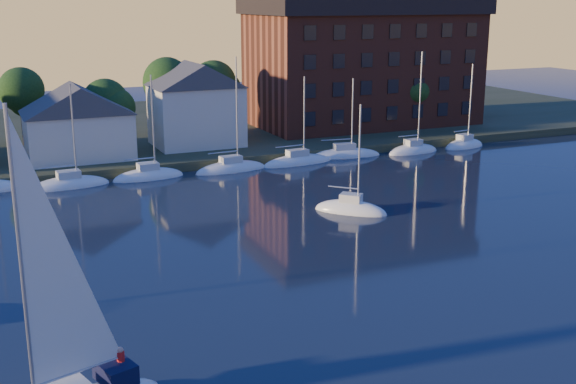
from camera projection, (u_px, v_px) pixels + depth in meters
shoreline_land at (106, 136)px, 98.05m from camera, size 160.00×50.00×2.00m
wooden_dock at (145, 171)px, 77.74m from camera, size 120.00×3.00×1.00m
clubhouse_centre at (78, 121)px, 78.48m from camera, size 11.55×8.40×8.08m
clubhouse_east at (196, 103)px, 85.50m from camera, size 10.50×8.40×9.80m
condo_block at (363, 60)px, 99.95m from camera, size 31.00×17.00×17.40m
tree_line at (137, 92)px, 86.38m from camera, size 93.40×5.40×8.90m
moored_fleet at (152, 176)px, 75.06m from camera, size 87.50×2.40×12.05m
drifting_sailboat_right at (351, 211)px, 62.73m from camera, size 6.14×6.15×10.54m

